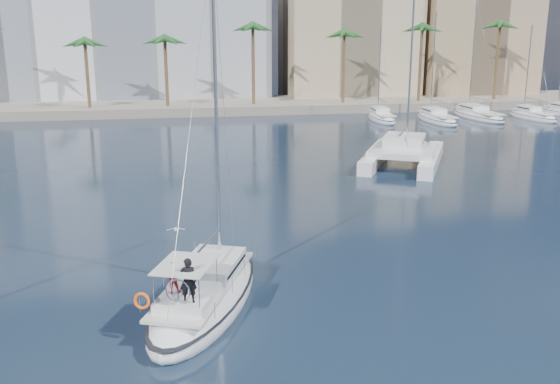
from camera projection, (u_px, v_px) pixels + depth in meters
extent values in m
plane|color=black|center=(305.00, 267.00, 30.19)|extent=(160.00, 160.00, 0.00)
cube|color=gray|center=(214.00, 106.00, 88.14)|extent=(120.00, 14.00, 1.20)
cube|color=white|center=(126.00, 9.00, 94.15)|extent=(42.00, 16.00, 28.00)
cube|color=tan|center=(348.00, 36.00, 98.02)|extent=(20.00, 14.00, 20.00)
cube|color=tan|center=(472.00, 43.00, 99.72)|extent=(18.00, 12.00, 18.00)
cylinder|color=brown|center=(215.00, 75.00, 83.15)|extent=(0.44, 0.44, 10.50)
sphere|color=#1F5520|center=(214.00, 34.00, 81.82)|extent=(3.60, 3.60, 3.60)
cylinder|color=brown|center=(454.00, 72.00, 88.86)|extent=(0.44, 0.44, 10.50)
sphere|color=#1F5520|center=(456.00, 34.00, 87.52)|extent=(3.60, 3.60, 3.60)
ellipsoid|color=white|center=(206.00, 300.00, 25.84)|extent=(6.66, 10.60, 2.10)
ellipsoid|color=black|center=(206.00, 293.00, 25.76)|extent=(6.72, 10.71, 0.18)
cube|color=silver|center=(204.00, 283.00, 25.45)|extent=(4.88, 7.91, 0.12)
cube|color=silver|center=(212.00, 265.00, 26.47)|extent=(3.22, 3.87, 0.60)
cube|color=black|center=(212.00, 265.00, 26.46)|extent=(3.09, 3.51, 0.14)
cylinder|color=#B7BABF|center=(216.00, 113.00, 25.97)|extent=(0.15, 0.15, 13.28)
cylinder|color=#B7BABF|center=(205.00, 245.00, 25.33)|extent=(1.58, 3.85, 0.11)
cube|color=silver|center=(188.00, 298.00, 23.54)|extent=(2.70, 3.05, 0.36)
cube|color=silver|center=(185.00, 265.00, 23.10)|extent=(2.70, 3.05, 0.04)
torus|color=silver|center=(178.00, 292.00, 22.45)|extent=(0.91, 0.40, 0.96)
torus|color=#FF5B0D|center=(142.00, 301.00, 22.39)|extent=(0.66, 0.41, 0.64)
imported|color=black|center=(188.00, 280.00, 22.50)|extent=(0.65, 0.45, 1.72)
imported|color=maroon|center=(172.00, 277.00, 23.40)|extent=(0.60, 0.47, 1.22)
cube|color=white|center=(377.00, 156.00, 53.75)|extent=(6.49, 10.87, 1.10)
cube|color=white|center=(431.00, 159.00, 52.39)|extent=(6.49, 10.87, 1.10)
cube|color=silver|center=(403.00, 150.00, 52.34)|extent=(7.61, 8.10, 0.50)
cube|color=silver|center=(404.00, 141.00, 52.70)|extent=(4.46, 4.59, 1.00)
cube|color=black|center=(404.00, 140.00, 52.69)|extent=(4.26, 4.18, 0.18)
cylinder|color=#B7BABF|center=(411.00, 52.00, 52.46)|extent=(0.18, 0.18, 15.53)
ellipsoid|color=silver|center=(176.00, 229.00, 33.17)|extent=(0.20, 0.38, 0.18)
sphere|color=silver|center=(176.00, 228.00, 33.34)|extent=(0.10, 0.10, 0.10)
cube|color=gray|center=(171.00, 229.00, 33.12)|extent=(0.44, 0.16, 0.10)
cube|color=gray|center=(181.00, 229.00, 33.21)|extent=(0.44, 0.16, 0.10)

